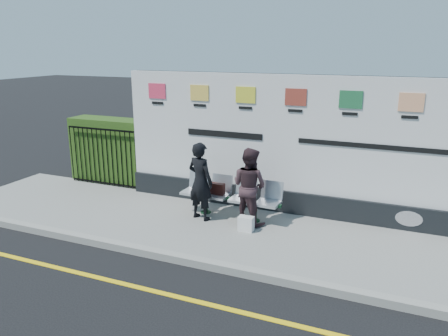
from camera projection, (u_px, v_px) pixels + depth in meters
name	position (u px, v px, depth m)	size (l,w,h in m)	color
ground	(195.00, 301.00, 6.53)	(80.00, 80.00, 0.00)	black
pavement	(250.00, 234.00, 8.74)	(14.00, 3.00, 0.12)	gray
kerb	(221.00, 267.00, 7.40)	(14.00, 0.18, 0.14)	gray
yellow_line	(195.00, 301.00, 6.53)	(14.00, 0.10, 0.01)	yellow
billboard	(294.00, 155.00, 9.38)	(8.00, 0.30, 3.00)	black
hedge	(113.00, 150.00, 11.78)	(2.35, 0.70, 1.70)	#2C4D17
railing	(103.00, 157.00, 11.41)	(2.05, 0.06, 1.54)	black
bench	(230.00, 206.00, 9.38)	(2.20, 0.57, 0.47)	#B6B8BF
woman_left	(200.00, 181.00, 9.13)	(0.61, 0.40, 1.67)	black
woman_right	(249.00, 186.00, 8.93)	(0.78, 0.61, 1.60)	#362327
handbag_brown	(217.00, 189.00, 9.40)	(0.32, 0.14, 0.25)	black
carrier_bag_white	(246.00, 224.00, 8.69)	(0.30, 0.18, 0.30)	silver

